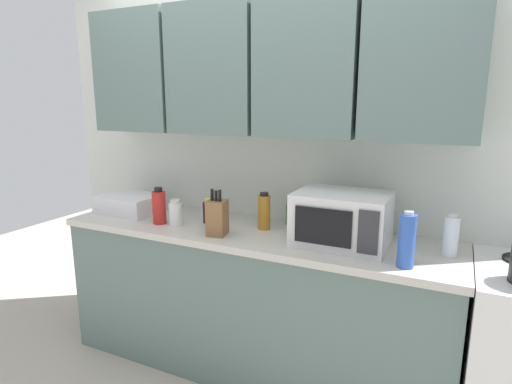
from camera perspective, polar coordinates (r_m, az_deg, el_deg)
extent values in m
cube|color=silver|center=(2.71, 2.41, 4.88)|extent=(3.22, 0.06, 2.60)
cube|color=slate|center=(3.00, -15.06, 15.26)|extent=(0.56, 0.33, 0.75)
cube|color=slate|center=(2.66, -5.12, 16.04)|extent=(0.56, 0.33, 0.75)
cube|color=slate|center=(2.42, 7.31, 16.37)|extent=(0.56, 0.33, 0.75)
cube|color=slate|center=(2.30, 21.73, 15.84)|extent=(0.56, 0.33, 0.75)
cube|color=slate|center=(2.68, -0.65, -14.75)|extent=(2.32, 0.60, 0.86)
cube|color=beige|center=(2.51, -0.68, -5.56)|extent=(2.35, 0.63, 0.04)
cube|color=silver|center=(2.27, 11.54, -3.54)|extent=(0.48, 0.36, 0.28)
cube|color=black|center=(2.11, 9.01, -4.66)|extent=(0.29, 0.01, 0.18)
cube|color=#2D2D33|center=(2.06, 14.92, -5.33)|extent=(0.10, 0.01, 0.21)
cube|color=silver|center=(3.00, -16.67, -1.52)|extent=(0.38, 0.30, 0.12)
cube|color=brown|center=(2.40, -5.26, -3.49)|extent=(0.12, 0.14, 0.20)
cylinder|color=black|center=(2.37, -5.96, -0.38)|extent=(0.02, 0.02, 0.07)
cylinder|color=black|center=(2.36, -5.44, -0.52)|extent=(0.02, 0.02, 0.06)
cylinder|color=black|center=(2.34, -4.92, -0.50)|extent=(0.02, 0.02, 0.06)
cylinder|color=black|center=(2.65, -6.46, -2.77)|extent=(0.07, 0.07, 0.13)
cylinder|color=yellow|center=(2.63, -6.50, -1.13)|extent=(0.04, 0.04, 0.03)
cylinder|color=red|center=(2.67, -12.97, -2.08)|extent=(0.08, 0.08, 0.20)
cylinder|color=black|center=(2.64, -13.09, 0.32)|extent=(0.05, 0.05, 0.03)
cylinder|color=#AD701E|center=(2.49, 1.11, -2.77)|extent=(0.07, 0.07, 0.20)
cylinder|color=black|center=(2.46, 1.12, -0.29)|extent=(0.05, 0.05, 0.02)
cylinder|color=silver|center=(2.27, 24.83, -5.52)|extent=(0.07, 0.07, 0.20)
cylinder|color=silver|center=(2.24, 25.07, -2.91)|extent=(0.04, 0.04, 0.02)
cylinder|color=#2D56B7|center=(2.04, 19.70, -6.28)|extent=(0.08, 0.08, 0.25)
cylinder|color=silver|center=(2.01, 19.98, -2.67)|extent=(0.04, 0.04, 0.02)
cylinder|color=#386B2D|center=(2.61, 4.82, -3.08)|extent=(0.07, 0.07, 0.12)
cylinder|color=black|center=(2.59, 4.84, -1.61)|extent=(0.05, 0.05, 0.02)
cylinder|color=white|center=(2.62, -10.80, -2.98)|extent=(0.08, 0.08, 0.14)
cylinder|color=silver|center=(2.60, -10.87, -1.28)|extent=(0.06, 0.06, 0.02)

